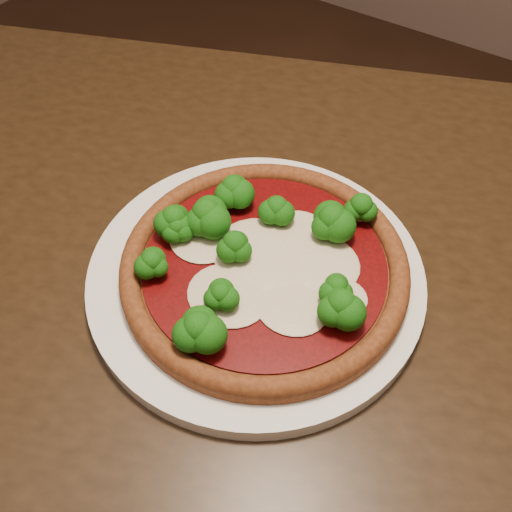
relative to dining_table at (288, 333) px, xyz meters
The scene contains 3 objects.
dining_table is the anchor object (origin of this frame).
plate 0.11m from the dining_table, 159.69° to the right, with size 0.34×0.34×0.02m, color white.
pizza 0.13m from the dining_table, 158.58° to the right, with size 0.29×0.29×0.06m.
Camera 1 is at (0.26, -0.19, 1.23)m, focal length 40.00 mm.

